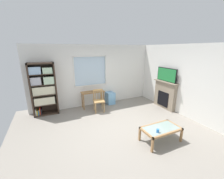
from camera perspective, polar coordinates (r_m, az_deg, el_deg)
ground at (r=4.75m, az=2.49°, el=-15.47°), size 6.38×5.83×0.02m
wall_back_with_window at (r=6.41m, az=-7.21°, el=5.29°), size 5.38×0.15×2.64m
wall_right at (r=5.97m, az=26.83°, el=3.15°), size 0.12×5.03×2.64m
bookshelf at (r=5.94m, az=-25.72°, el=0.49°), size 0.90×0.38×1.99m
desk_under_window at (r=6.20m, az=-7.66°, el=-1.90°), size 0.99×0.38×0.71m
wooden_chair at (r=5.80m, az=-5.33°, el=-4.32°), size 0.47×0.45×0.90m
plastic_drawer_unit at (r=6.63m, az=-0.72°, el=-3.40°), size 0.35×0.40×0.54m
fireplace at (r=6.49m, az=20.32°, el=-1.93°), size 0.26×1.16×1.17m
tv at (r=6.28m, az=20.95°, el=5.52°), size 0.06×0.99×0.56m
coffee_table at (r=4.25m, az=18.91°, el=-14.92°), size 1.05×0.58×0.41m
sippy_cup at (r=3.98m, az=17.79°, el=-15.37°), size 0.07×0.07×0.09m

